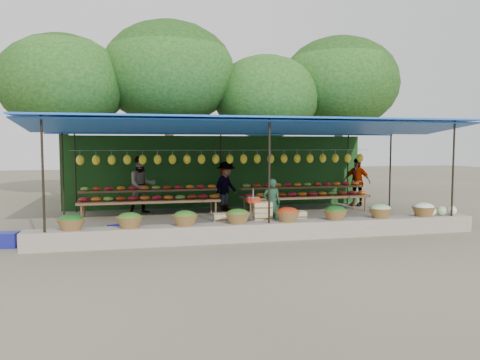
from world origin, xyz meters
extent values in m
plane|color=#615A47|center=(0.00, 0.00, 0.00)|extent=(60.00, 60.00, 0.00)
cube|color=gray|center=(0.00, -2.75, 0.20)|extent=(10.60, 0.55, 0.40)
cylinder|color=black|center=(-4.80, -2.90, 1.40)|extent=(0.05, 0.05, 2.80)
cylinder|color=black|center=(0.00, -2.90, 1.40)|extent=(0.05, 0.05, 2.80)
cylinder|color=black|center=(4.80, -2.90, 1.40)|extent=(0.05, 0.05, 2.80)
cylinder|color=black|center=(-4.80, 0.00, 1.40)|extent=(0.05, 0.05, 2.80)
cylinder|color=black|center=(4.80, 0.00, 1.40)|extent=(0.05, 0.05, 2.80)
cylinder|color=black|center=(-4.80, 2.90, 1.40)|extent=(0.05, 0.05, 2.80)
cylinder|color=black|center=(0.00, 2.90, 1.40)|extent=(0.05, 0.05, 2.80)
cylinder|color=black|center=(4.80, 2.90, 1.40)|extent=(0.05, 0.05, 2.80)
cube|color=blue|center=(0.00, 0.00, 2.80)|extent=(10.80, 6.60, 0.04)
cube|color=blue|center=(0.00, -2.00, 2.62)|extent=(10.80, 2.19, 0.26)
cube|color=blue|center=(0.00, 2.00, 2.62)|extent=(10.80, 2.19, 0.26)
cylinder|color=#9D9EA2|center=(0.00, 1.40, 2.02)|extent=(9.60, 0.01, 0.01)
ellipsoid|color=yellow|center=(-4.50, 1.40, 1.74)|extent=(0.23, 0.17, 0.30)
ellipsoid|color=yellow|center=(-4.05, 1.40, 1.74)|extent=(0.23, 0.17, 0.30)
ellipsoid|color=yellow|center=(-3.60, 1.40, 1.74)|extent=(0.23, 0.17, 0.30)
ellipsoid|color=yellow|center=(-3.15, 1.40, 1.74)|extent=(0.23, 0.17, 0.30)
ellipsoid|color=yellow|center=(-2.70, 1.40, 1.74)|extent=(0.23, 0.17, 0.30)
ellipsoid|color=yellow|center=(-2.25, 1.40, 1.74)|extent=(0.23, 0.17, 0.30)
ellipsoid|color=yellow|center=(-1.80, 1.40, 1.74)|extent=(0.23, 0.17, 0.30)
ellipsoid|color=yellow|center=(-1.35, 1.40, 1.74)|extent=(0.23, 0.17, 0.30)
ellipsoid|color=yellow|center=(-0.90, 1.40, 1.74)|extent=(0.23, 0.17, 0.30)
ellipsoid|color=yellow|center=(-0.45, 1.40, 1.74)|extent=(0.23, 0.17, 0.30)
ellipsoid|color=yellow|center=(0.00, 1.40, 1.74)|extent=(0.23, 0.17, 0.30)
ellipsoid|color=yellow|center=(0.45, 1.40, 1.74)|extent=(0.23, 0.17, 0.30)
ellipsoid|color=yellow|center=(0.90, 1.40, 1.74)|extent=(0.23, 0.17, 0.30)
ellipsoid|color=yellow|center=(1.35, 1.40, 1.74)|extent=(0.23, 0.17, 0.30)
ellipsoid|color=yellow|center=(1.80, 1.40, 1.74)|extent=(0.23, 0.17, 0.30)
ellipsoid|color=yellow|center=(2.25, 1.40, 1.74)|extent=(0.23, 0.17, 0.30)
ellipsoid|color=yellow|center=(2.70, 1.40, 1.74)|extent=(0.23, 0.17, 0.30)
ellipsoid|color=yellow|center=(3.15, 1.40, 1.74)|extent=(0.23, 0.17, 0.30)
ellipsoid|color=yellow|center=(3.60, 1.40, 1.74)|extent=(0.23, 0.17, 0.30)
ellipsoid|color=yellow|center=(4.05, 1.40, 1.74)|extent=(0.23, 0.17, 0.30)
ellipsoid|color=yellow|center=(4.50, 1.40, 1.74)|extent=(0.23, 0.17, 0.30)
ellipsoid|color=#175015|center=(-4.30, -2.75, 0.62)|extent=(0.52, 0.52, 0.23)
ellipsoid|color=#35681B|center=(-3.10, -2.75, 0.62)|extent=(0.52, 0.52, 0.23)
ellipsoid|color=#35681B|center=(-1.90, -2.75, 0.62)|extent=(0.52, 0.52, 0.23)
ellipsoid|color=#35681B|center=(-0.70, -2.75, 0.62)|extent=(0.52, 0.52, 0.23)
ellipsoid|color=#A82B0E|center=(0.50, -2.75, 0.62)|extent=(0.52, 0.52, 0.23)
ellipsoid|color=#175015|center=(1.70, -2.75, 0.62)|extent=(0.52, 0.52, 0.23)
ellipsoid|color=#97C77C|center=(2.90, -2.75, 0.62)|extent=(0.52, 0.52, 0.23)
ellipsoid|color=white|center=(4.10, -2.75, 0.62)|extent=(0.52, 0.52, 0.23)
cube|color=#1A4A1A|center=(0.00, 3.15, 1.25)|extent=(10.60, 0.06, 2.50)
cylinder|color=#352613|center=(-5.50, 5.80, 1.98)|extent=(0.36, 0.36, 3.97)
ellipsoid|color=#0F3811|center=(-5.50, 5.80, 4.46)|extent=(4.77, 4.77, 3.69)
cylinder|color=#352613|center=(-1.50, 6.20, 2.24)|extent=(0.36, 0.36, 4.48)
ellipsoid|color=#0F3811|center=(-1.50, 6.20, 5.04)|extent=(5.39, 5.39, 4.17)
cylinder|color=#352613|center=(2.50, 5.90, 1.86)|extent=(0.36, 0.36, 3.71)
ellipsoid|color=#0F3811|center=(2.50, 5.90, 4.18)|extent=(4.47, 4.47, 3.45)
cylinder|color=#352613|center=(6.00, 6.30, 2.18)|extent=(0.36, 0.36, 4.35)
ellipsoid|color=#0F3811|center=(6.00, 6.30, 4.90)|extent=(5.24, 5.24, 4.05)
cube|color=#4C301E|center=(-2.50, 1.30, 0.50)|extent=(4.20, 0.95, 0.08)
cube|color=#4C301E|center=(-2.50, 1.60, 0.78)|extent=(4.20, 0.35, 0.06)
cylinder|color=#4C301E|center=(-4.45, 0.90, 0.25)|extent=(0.06, 0.06, 0.50)
cylinder|color=#4C301E|center=(-0.55, 0.90, 0.25)|extent=(0.06, 0.06, 0.50)
cylinder|color=#4C301E|center=(-4.45, 1.70, 0.25)|extent=(0.06, 0.06, 0.50)
cylinder|color=#4C301E|center=(-0.55, 1.70, 0.25)|extent=(0.06, 0.06, 0.50)
ellipsoid|color=#AE181D|center=(-4.40, 1.15, 0.60)|extent=(0.31, 0.26, 0.13)
ellipsoid|color=olive|center=(-4.40, 1.60, 0.87)|extent=(0.26, 0.22, 0.12)
ellipsoid|color=orange|center=(-4.05, 1.15, 0.60)|extent=(0.31, 0.26, 0.13)
ellipsoid|color=#A82B0E|center=(-4.05, 1.60, 0.87)|extent=(0.26, 0.22, 0.12)
ellipsoid|color=olive|center=(-3.70, 1.15, 0.60)|extent=(0.31, 0.26, 0.13)
ellipsoid|color=#AE181D|center=(-3.70, 1.60, 0.87)|extent=(0.26, 0.22, 0.12)
ellipsoid|color=#A82B0E|center=(-3.35, 1.15, 0.60)|extent=(0.31, 0.26, 0.13)
ellipsoid|color=orange|center=(-3.35, 1.60, 0.87)|extent=(0.26, 0.22, 0.12)
ellipsoid|color=#AE181D|center=(-3.00, 1.15, 0.60)|extent=(0.31, 0.26, 0.13)
ellipsoid|color=#AE181D|center=(-3.00, 1.60, 0.87)|extent=(0.26, 0.22, 0.12)
ellipsoid|color=orange|center=(-2.65, 1.15, 0.60)|extent=(0.31, 0.26, 0.13)
ellipsoid|color=orange|center=(-2.65, 1.60, 0.87)|extent=(0.26, 0.22, 0.12)
ellipsoid|color=#AE181D|center=(-2.30, 1.15, 0.60)|extent=(0.31, 0.26, 0.13)
ellipsoid|color=olive|center=(-2.30, 1.60, 0.87)|extent=(0.26, 0.22, 0.12)
ellipsoid|color=orange|center=(-1.95, 1.15, 0.60)|extent=(0.31, 0.26, 0.13)
ellipsoid|color=#A82B0E|center=(-1.95, 1.60, 0.87)|extent=(0.26, 0.22, 0.12)
ellipsoid|color=olive|center=(-1.60, 1.15, 0.60)|extent=(0.31, 0.26, 0.13)
ellipsoid|color=#AE181D|center=(-1.60, 1.60, 0.87)|extent=(0.26, 0.22, 0.12)
ellipsoid|color=#A82B0E|center=(-1.25, 1.15, 0.60)|extent=(0.31, 0.26, 0.13)
ellipsoid|color=orange|center=(-1.25, 1.60, 0.87)|extent=(0.26, 0.22, 0.12)
ellipsoid|color=#AE181D|center=(-0.90, 1.15, 0.60)|extent=(0.31, 0.26, 0.13)
ellipsoid|color=#AE181D|center=(-0.90, 1.60, 0.87)|extent=(0.26, 0.22, 0.12)
ellipsoid|color=orange|center=(-0.55, 1.15, 0.60)|extent=(0.31, 0.26, 0.13)
ellipsoid|color=orange|center=(-0.55, 1.60, 0.87)|extent=(0.26, 0.22, 0.12)
cube|color=#4C301E|center=(2.50, 1.30, 0.50)|extent=(4.20, 0.95, 0.08)
cube|color=#4C301E|center=(2.50, 1.60, 0.78)|extent=(4.20, 0.35, 0.06)
cylinder|color=#4C301E|center=(0.55, 0.90, 0.25)|extent=(0.06, 0.06, 0.50)
cylinder|color=#4C301E|center=(4.45, 0.90, 0.25)|extent=(0.06, 0.06, 0.50)
cylinder|color=#4C301E|center=(0.55, 1.70, 0.25)|extent=(0.06, 0.06, 0.50)
cylinder|color=#4C301E|center=(4.45, 1.70, 0.25)|extent=(0.06, 0.06, 0.50)
ellipsoid|color=#AE181D|center=(0.60, 1.15, 0.60)|extent=(0.31, 0.26, 0.13)
ellipsoid|color=olive|center=(0.60, 1.60, 0.87)|extent=(0.26, 0.22, 0.12)
ellipsoid|color=orange|center=(0.95, 1.15, 0.60)|extent=(0.31, 0.26, 0.13)
ellipsoid|color=#A82B0E|center=(0.95, 1.60, 0.87)|extent=(0.26, 0.22, 0.12)
ellipsoid|color=olive|center=(1.30, 1.15, 0.60)|extent=(0.31, 0.26, 0.13)
ellipsoid|color=#AE181D|center=(1.30, 1.60, 0.87)|extent=(0.26, 0.22, 0.12)
ellipsoid|color=#A82B0E|center=(1.65, 1.15, 0.60)|extent=(0.31, 0.26, 0.13)
ellipsoid|color=orange|center=(1.65, 1.60, 0.87)|extent=(0.26, 0.22, 0.12)
ellipsoid|color=#AE181D|center=(2.00, 1.15, 0.60)|extent=(0.31, 0.26, 0.13)
ellipsoid|color=#AE181D|center=(2.00, 1.60, 0.87)|extent=(0.26, 0.22, 0.12)
ellipsoid|color=orange|center=(2.35, 1.15, 0.60)|extent=(0.31, 0.26, 0.13)
ellipsoid|color=orange|center=(2.35, 1.60, 0.87)|extent=(0.26, 0.22, 0.12)
ellipsoid|color=#AE181D|center=(2.70, 1.15, 0.60)|extent=(0.31, 0.26, 0.13)
ellipsoid|color=olive|center=(2.70, 1.60, 0.87)|extent=(0.26, 0.22, 0.12)
ellipsoid|color=orange|center=(3.05, 1.15, 0.60)|extent=(0.31, 0.26, 0.13)
ellipsoid|color=#A82B0E|center=(3.05, 1.60, 0.87)|extent=(0.26, 0.22, 0.12)
ellipsoid|color=olive|center=(3.40, 1.15, 0.60)|extent=(0.31, 0.26, 0.13)
ellipsoid|color=#AE181D|center=(3.40, 1.60, 0.87)|extent=(0.26, 0.22, 0.12)
ellipsoid|color=#A82B0E|center=(3.75, 1.15, 0.60)|extent=(0.31, 0.26, 0.13)
ellipsoid|color=orange|center=(3.75, 1.60, 0.87)|extent=(0.26, 0.22, 0.12)
ellipsoid|color=#AE181D|center=(4.10, 1.15, 0.60)|extent=(0.31, 0.26, 0.13)
ellipsoid|color=#AE181D|center=(4.10, 1.60, 0.87)|extent=(0.26, 0.22, 0.12)
ellipsoid|color=orange|center=(4.45, 1.15, 0.60)|extent=(0.31, 0.26, 0.13)
ellipsoid|color=orange|center=(4.45, 1.60, 0.87)|extent=(0.26, 0.22, 0.12)
cube|color=tan|center=(-0.88, -1.93, 0.12)|extent=(0.48, 0.38, 0.25)
cube|color=tan|center=(-0.88, -1.93, 0.39)|extent=(0.48, 0.38, 0.25)
cube|color=tan|center=(0.12, -1.93, 0.12)|extent=(0.48, 0.38, 0.25)
cube|color=tan|center=(0.12, -1.93, 0.39)|extent=(0.48, 0.38, 0.25)
cube|color=tan|center=(0.12, -1.93, 0.65)|extent=(0.48, 0.38, 0.25)
cube|color=tan|center=(1.02, -1.93, 0.12)|extent=(0.48, 0.38, 0.25)
cube|color=tan|center=(1.02, -1.93, 0.39)|extent=(0.48, 0.38, 0.25)
cube|color=red|center=(-0.12, -1.93, 0.83)|extent=(0.29, 0.25, 0.12)
cylinder|color=#9D9EA2|center=(-0.12, -1.93, 0.90)|extent=(0.31, 0.31, 0.03)
cylinder|color=#9D9EA2|center=(-0.12, -1.93, 0.99)|extent=(0.03, 0.03, 0.21)
imported|color=#1C3D27|center=(0.54, -1.34, 0.65)|extent=(0.52, 0.39, 1.30)
imported|color=slate|center=(-2.72, 2.09, 0.91)|extent=(1.00, 0.85, 1.82)
imported|color=slate|center=(0.02, 2.12, 0.82)|extent=(1.18, 1.16, 1.63)
imported|color=slate|center=(4.84, 2.26, 0.86)|extent=(0.98, 1.03, 1.72)
cube|color=navy|center=(-5.70, -2.26, 0.16)|extent=(0.59, 0.46, 0.32)
cube|color=navy|center=(-3.37, -1.65, 0.14)|extent=(0.54, 0.44, 0.28)
camera|label=1|loc=(-3.07, -13.04, 2.20)|focal=35.00mm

